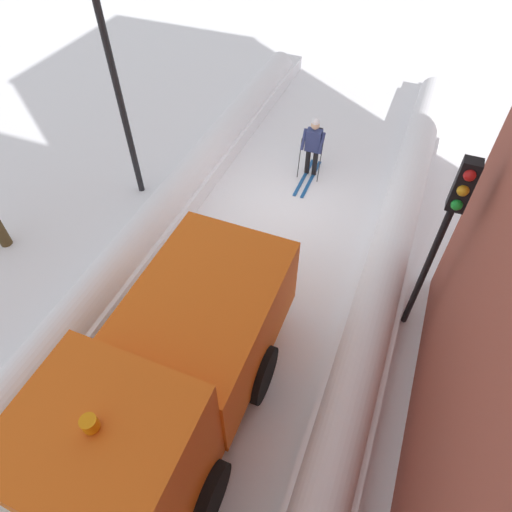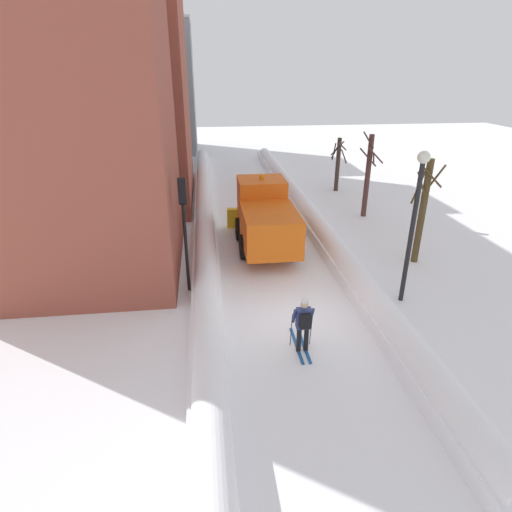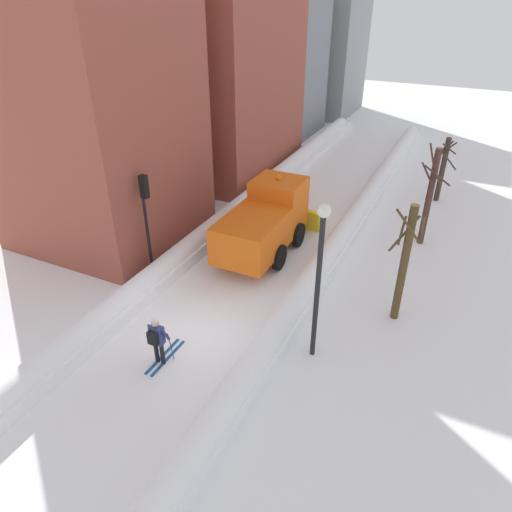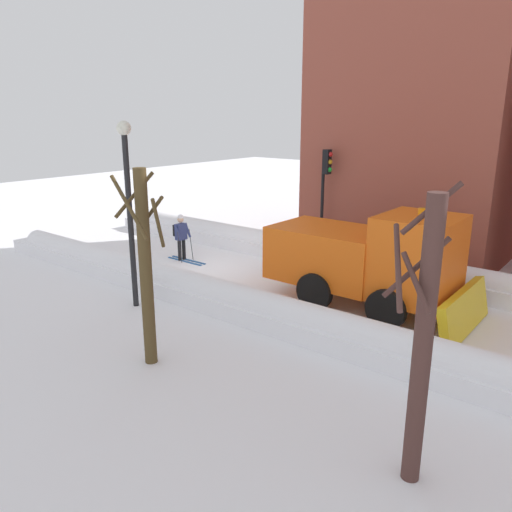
% 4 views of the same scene
% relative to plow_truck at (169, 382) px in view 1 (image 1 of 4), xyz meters
% --- Properties ---
extents(plow_truck, '(3.20, 5.98, 3.12)m').
position_rel_plow_truck_xyz_m(plow_truck, '(0.00, 0.00, 0.00)').
color(plow_truck, orange).
rests_on(plow_truck, ground).
extents(skier, '(0.62, 1.80, 1.81)m').
position_rel_plow_truck_xyz_m(skier, '(-0.02, -7.92, -0.48)').
color(skier, black).
rests_on(skier, ground).
extents(traffic_light_pole, '(0.28, 0.42, 4.24)m').
position_rel_plow_truck_xyz_m(traffic_light_pole, '(-3.43, -3.61, 1.50)').
color(traffic_light_pole, black).
rests_on(traffic_light_pole, ground).
extents(street_lamp, '(0.40, 0.40, 5.32)m').
position_rel_plow_truck_xyz_m(street_lamp, '(4.18, -5.42, 1.88)').
color(street_lamp, black).
rests_on(street_lamp, ground).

